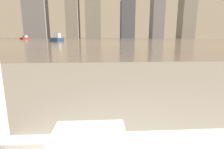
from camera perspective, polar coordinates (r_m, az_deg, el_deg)
The scene contains 6 objects.
harbor_water at distance 61.76m, azimuth -3.67°, elevation 11.25°, with size 180.00×110.00×0.01m.
harbor_boat_1 at distance 77.38m, azimuth -26.48°, elevation 10.62°, with size 2.55×4.42×1.57m.
harbor_boat_2 at distance 39.65m, azimuth -17.45°, elevation 11.10°, with size 1.99×4.66×1.70m.
skyline_tower_0 at distance 125.52m, azimuth -23.71°, elevation 18.43°, with size 13.63×8.88×33.57m.
skyline_tower_3 at distance 119.53m, azimuth 5.02°, elevation 17.34°, with size 8.60×9.75×23.68m.
skyline_tower_4 at distance 124.80m, azimuth 14.64°, elevation 20.20°, with size 7.58×9.00×38.41m.
Camera 1 is at (-0.03, 0.25, 0.97)m, focal length 28.00 mm.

